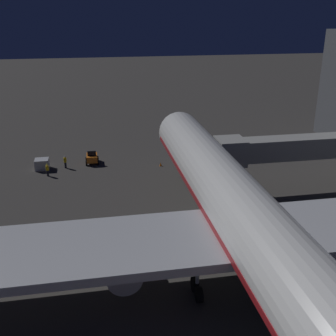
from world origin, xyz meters
TOP-DOWN VIEW (x-y plane):
  - ground_plane at (0.00, 0.00)m, footprint 320.00×320.00m
  - airliner_at_gate at (-0.00, 11.72)m, footprint 51.18×59.64m
  - jet_bridge at (-11.36, -6.03)m, footprint 21.03×3.40m
  - baggage_tug_lead at (11.67, -19.93)m, footprint 1.86×2.37m
  - baggage_container_near_belt at (18.49, -18.76)m, footprint 1.85×1.77m
  - ground_crew_under_port_wing at (17.53, -15.99)m, footprint 0.40×0.40m
  - ground_crew_by_tug at (15.35, -18.60)m, footprint 0.40×0.40m
  - traffic_cone_nose_port at (-2.20, -17.00)m, footprint 0.36×0.36m
  - traffic_cone_nose_starboard at (2.20, -17.00)m, footprint 0.36×0.36m

SIDE VIEW (x-z plane):
  - ground_plane at x=0.00m, z-range 0.00..0.00m
  - traffic_cone_nose_port at x=-2.20m, z-range 0.00..0.55m
  - traffic_cone_nose_starboard at x=2.20m, z-range 0.00..0.55m
  - baggage_container_near_belt at x=18.49m, z-range 0.00..1.45m
  - baggage_tug_lead at x=11.67m, z-range -0.20..1.75m
  - ground_crew_under_port_wing at x=17.53m, z-range 0.09..1.82m
  - ground_crew_by_tug at x=15.35m, z-range 0.09..1.88m
  - airliner_at_gate at x=0.00m, z-range -4.40..14.97m
  - jet_bridge at x=-11.36m, z-range 1.93..8.85m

